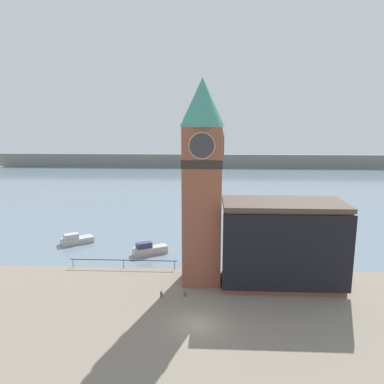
{
  "coord_description": "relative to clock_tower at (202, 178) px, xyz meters",
  "views": [
    {
      "loc": [
        0.97,
        -31.19,
        18.54
      ],
      "look_at": [
        -0.92,
        7.29,
        10.95
      ],
      "focal_mm": 35.0,
      "sensor_mm": 36.0,
      "label": 1
    }
  ],
  "objects": [
    {
      "name": "ground_plane",
      "position": [
        -0.09,
        -9.71,
        -12.1
      ],
      "size": [
        160.0,
        160.0,
        0.0
      ],
      "primitive_type": "plane",
      "color": "gray"
    },
    {
      "name": "water",
      "position": [
        -0.09,
        63.29,
        -12.1
      ],
      "size": [
        160.0,
        120.0,
        0.0
      ],
      "color": "slate",
      "rests_on": "ground_plane"
    },
    {
      "name": "far_shoreline",
      "position": [
        -0.09,
        103.29,
        -9.6
      ],
      "size": [
        180.0,
        3.0,
        5.0
      ],
      "color": "gray",
      "rests_on": "water"
    },
    {
      "name": "pier_railing",
      "position": [
        -9.91,
        3.04,
        -11.12
      ],
      "size": [
        13.54,
        0.08,
        1.09
      ],
      "color": "#232328",
      "rests_on": "ground_plane"
    },
    {
      "name": "clock_tower",
      "position": [
        0.0,
        0.0,
        0.0
      ],
      "size": [
        4.9,
        4.9,
        22.8
      ],
      "color": "brown",
      "rests_on": "ground_plane"
    },
    {
      "name": "pier_building",
      "position": [
        9.01,
        -0.49,
        -7.29
      ],
      "size": [
        13.49,
        6.78,
        9.57
      ],
      "color": "brown",
      "rests_on": "ground_plane"
    },
    {
      "name": "boat_near",
      "position": [
        -7.51,
        8.13,
        -11.43
      ],
      "size": [
        4.91,
        3.5,
        1.76
      ],
      "rotation": [
        0.0,
        0.0,
        0.49
      ],
      "color": "#B7B2A8",
      "rests_on": "water"
    },
    {
      "name": "boat_far",
      "position": [
        -19.26,
        12.1,
        -11.5
      ],
      "size": [
        4.94,
        4.09,
        1.58
      ],
      "rotation": [
        0.0,
        0.0,
        0.57
      ],
      "color": "#B7B2A8",
      "rests_on": "water"
    },
    {
      "name": "mooring_bollard_near",
      "position": [
        -4.15,
        -4.52,
        -11.74
      ],
      "size": [
        0.27,
        0.27,
        0.66
      ],
      "color": "brown",
      "rests_on": "ground_plane"
    },
    {
      "name": "mooring_bollard_far",
      "position": [
        -1.68,
        -4.16,
        -11.77
      ],
      "size": [
        0.29,
        0.29,
        0.6
      ],
      "color": "brown",
      "rests_on": "ground_plane"
    }
  ]
}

